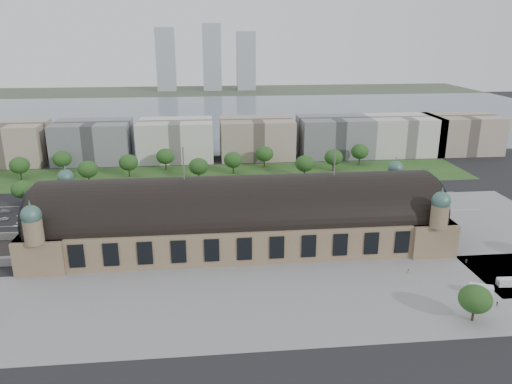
{
  "coord_description": "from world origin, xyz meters",
  "views": [
    {
      "loc": [
        -11.95,
        -173.42,
        76.7
      ],
      "look_at": [
        7.84,
        18.05,
        14.0
      ],
      "focal_mm": 35.0,
      "sensor_mm": 36.0,
      "label": 1
    }
  ],
  "objects": [
    {
      "name": "pedestrian_2",
      "position": [
        76.18,
        -25.86,
        0.99
      ],
      "size": [
        1.02,
        1.11,
        1.98
      ],
      "primitive_type": "imported",
      "rotation": [
        0.0,
        0.0,
        2.2
      ],
      "color": "gray",
      "rests_on": "ground"
    },
    {
      "name": "pedestrian_0",
      "position": [
        53.33,
        -31.2,
        0.86
      ],
      "size": [
        0.89,
        0.59,
        1.71
      ],
      "primitive_type": "imported",
      "rotation": [
        0.0,
        0.0,
        0.13
      ],
      "color": "gray",
      "rests_on": "ground"
    },
    {
      "name": "far_shore",
      "position": [
        0.0,
        498.0,
        0.0
      ],
      "size": [
        700.0,
        120.0,
        0.14
      ],
      "primitive_type": "cube",
      "color": "#44513D",
      "rests_on": "ground"
    },
    {
      "name": "tree_row_7",
      "position": [
        48.0,
        53.0,
        7.43
      ],
      "size": [
        9.6,
        9.6,
        11.52
      ],
      "color": "#2D2116",
      "rests_on": "ground"
    },
    {
      "name": "tree_row_3",
      "position": [
        -48.0,
        53.0,
        7.43
      ],
      "size": [
        9.6,
        9.6,
        11.52
      ],
      "color": "#2D2116",
      "rests_on": "ground"
    },
    {
      "name": "far_tower_right",
      "position": [
        45.0,
        508.0,
        37.5
      ],
      "size": [
        24.0,
        24.0,
        75.0
      ],
      "primitive_type": "cube",
      "color": "#9EA8B2",
      "rests_on": "ground"
    },
    {
      "name": "grass_belt",
      "position": [
        -15.0,
        93.0,
        0.0
      ],
      "size": [
        300.0,
        45.0,
        0.1
      ],
      "primitive_type": "cube",
      "color": "#275020",
      "rests_on": "ground"
    },
    {
      "name": "road_slab",
      "position": [
        -20.0,
        38.0,
        0.0
      ],
      "size": [
        260.0,
        26.0,
        0.1
      ],
      "primitive_type": "cube",
      "color": "black",
      "rests_on": "ground"
    },
    {
      "name": "station",
      "position": [
        0.0,
        0.0,
        10.28
      ],
      "size": [
        150.0,
        48.4,
        44.3
      ],
      "color": "#8B7256",
      "rests_on": "ground"
    },
    {
      "name": "tree_row_6",
      "position": [
        24.0,
        53.0,
        7.43
      ],
      "size": [
        9.6,
        9.6,
        11.52
      ],
      "color": "#2D2116",
      "rests_on": "ground"
    },
    {
      "name": "petrol_station",
      "position": [
        -53.91,
        65.28,
        2.95
      ],
      "size": [
        14.0,
        13.0,
        5.05
      ],
      "color": "orange",
      "rests_on": "ground"
    },
    {
      "name": "office_5",
      "position": [
        70.0,
        133.0,
        12.0
      ],
      "size": [
        45.0,
        32.0,
        24.0
      ],
      "primitive_type": "cube",
      "color": "gray",
      "rests_on": "ground"
    },
    {
      "name": "traffic_car_1",
      "position": [
        -100.81,
        43.0,
        0.67
      ],
      "size": [
        4.06,
        1.47,
        1.33
      ],
      "primitive_type": "imported",
      "rotation": [
        0.0,
        0.0,
        1.59
      ],
      "color": "gray",
      "rests_on": "ground"
    },
    {
      "name": "traffic_car_2",
      "position": [
        -52.75,
        27.4,
        0.7
      ],
      "size": [
        5.11,
        2.49,
        1.4
      ],
      "primitive_type": "imported",
      "rotation": [
        0.0,
        0.0,
        -1.6
      ],
      "color": "black",
      "rests_on": "ground"
    },
    {
      "name": "office_4",
      "position": [
        20.0,
        133.0,
        12.0
      ],
      "size": [
        45.0,
        32.0,
        24.0
      ],
      "primitive_type": "cube",
      "color": "tan",
      "rests_on": "ground"
    },
    {
      "name": "tree_belt_1",
      "position": [
        -111.0,
        95.0,
        8.05
      ],
      "size": [
        10.4,
        10.4,
        12.48
      ],
      "color": "#2D2116",
      "rests_on": "ground"
    },
    {
      "name": "van_east",
      "position": [
        80.55,
        -42.26,
        1.22
      ],
      "size": [
        6.0,
        2.6,
        2.56
      ],
      "rotation": [
        0.0,
        0.0,
        -0.04
      ],
      "color": "white",
      "rests_on": "ground"
    },
    {
      "name": "tree_belt_2",
      "position": [
        -92.0,
        107.0,
        8.05
      ],
      "size": [
        10.4,
        10.4,
        12.48
      ],
      "color": "#2D2116",
      "rests_on": "ground"
    },
    {
      "name": "van_south",
      "position": [
        69.67,
        -46.25,
        1.42
      ],
      "size": [
        7.38,
        5.34,
        2.97
      ],
      "rotation": [
        0.0,
        0.0,
        -0.43
      ],
      "color": "silver",
      "rests_on": "ground"
    },
    {
      "name": "far_tower_left",
      "position": [
        -60.0,
        508.0,
        40.0
      ],
      "size": [
        24.0,
        24.0,
        80.0
      ],
      "primitive_type": "cube",
      "color": "#9EA8B2",
      "rests_on": "ground"
    },
    {
      "name": "office_2",
      "position": [
        -80.0,
        133.0,
        12.0
      ],
      "size": [
        45.0,
        32.0,
        24.0
      ],
      "primitive_type": "cube",
      "color": "gray",
      "rests_on": "ground"
    },
    {
      "name": "tree_belt_9",
      "position": [
        41.0,
        83.0,
        8.05
      ],
      "size": [
        10.4,
        10.4,
        12.48
      ],
      "color": "#2D2116",
      "rests_on": "ground"
    },
    {
      "name": "tree_row_5",
      "position": [
        0.0,
        53.0,
        7.43
      ],
      "size": [
        9.6,
        9.6,
        11.52
      ],
      "color": "#2D2116",
      "rests_on": "ground"
    },
    {
      "name": "office_1",
      "position": [
        -130.0,
        133.0,
        12.0
      ],
      "size": [
        45.0,
        32.0,
        24.0
      ],
      "primitive_type": "cube",
      "color": "tan",
      "rests_on": "ground"
    },
    {
      "name": "traffic_car_6",
      "position": [
        84.41,
        34.2,
        0.67
      ],
      "size": [
        4.97,
        2.62,
        1.33
      ],
      "primitive_type": "imported",
      "rotation": [
        0.0,
        0.0,
        -1.66
      ],
      "color": "silver",
      "rests_on": "ground"
    },
    {
      "name": "tree_row_4",
      "position": [
        -24.0,
        53.0,
        7.43
      ],
      "size": [
        9.6,
        9.6,
        11.52
      ],
      "color": "#2D2116",
      "rests_on": "ground"
    },
    {
      "name": "tree_belt_3",
      "position": [
        -73.0,
        83.0,
        8.05
      ],
      "size": [
        10.4,
        10.4,
        12.48
      ],
      "color": "#2D2116",
      "rests_on": "ground"
    },
    {
      "name": "parked_car_5",
      "position": [
        -34.44,
        24.61,
        0.82
      ],
      "size": [
        6.5,
        4.99,
        1.64
      ],
      "primitive_type": "imported",
      "rotation": [
        0.0,
        0.0,
        -1.13
      ],
      "color": "gray",
      "rests_on": "ground"
    },
    {
      "name": "tree_belt_5",
      "position": [
        -35.0,
        107.0,
        8.05
      ],
      "size": [
        10.4,
        10.4,
        12.48
      ],
      "color": "#2D2116",
      "rests_on": "ground"
    },
    {
      "name": "plaza_south",
      "position": [
        10.0,
        -44.0,
        0.0
      ],
      "size": [
        190.0,
        48.0,
        0.12
      ],
      "primitive_type": "cube",
      "color": "gray",
      "rests_on": "ground"
    },
    {
      "name": "parked_car_6",
      "position": [
        -43.4,
        23.69,
        0.68
      ],
      "size": [
        5.01,
        3.99,
        1.36
      ],
      "primitive_type": "imported",
      "rotation": [
        0.0,
        0.0,
        -1.05
      ],
      "color": "black",
      "rests_on": "ground"
    },
    {
      "name": "pedestrian_4",
      "position": [
        70.82,
        -53.8,
        0.81
      ],
      "size": [
        0.95,
        1.12,
        1.62
      ],
      "primitive_type": "imported",
      "rotation": [
        0.0,
        0.0,
        4.13
      ],
      "color": "gray",
      "rests_on": "ground"
    },
    {
      "name": "bus_east",
      "position": [
        32.41,
        30.73,
        1.87
      ],
      "size": [
        13.64,
        4.39,
        3.73
      ],
      "primitive_type": "imported",
      "rotation": [
        0.0,
        0.0,
        1.48
      ],
      "color": "silver",
      "rests_on": "ground"
    },
    {
      "name": "tree_row_9",
      "position": [
        96.0,
        53.0,
        7.43
      ],
      "size": [
        9.6,
        9.6,
        11.52
      ],
      "color": "#2D2116",
      "rests_on": "ground"
    },
    {
      "name": "office_3",
      "position": [
        -30.0,
        133.0,
        12.0
      ],
      "size": [
        45.0,
        32.0,
        24.0
      ],
      "primitive_type": "cube",
      "color": "silver",
      "rests_on": "ground"
    },
    {
      "name": "plaza_east",
      "position": [
        103.0,
        0.0,
        0.0
      ],
      "size": [
        56.0,
        100.0,
        0.12
      ],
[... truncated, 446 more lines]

